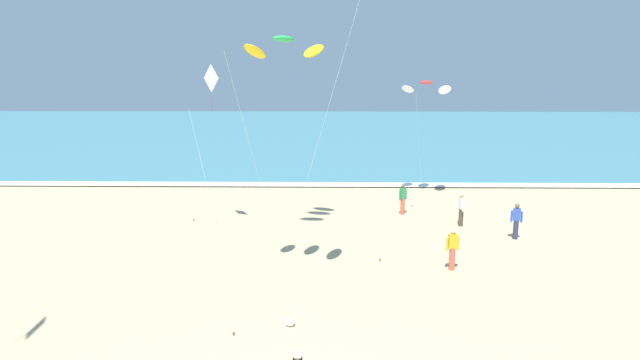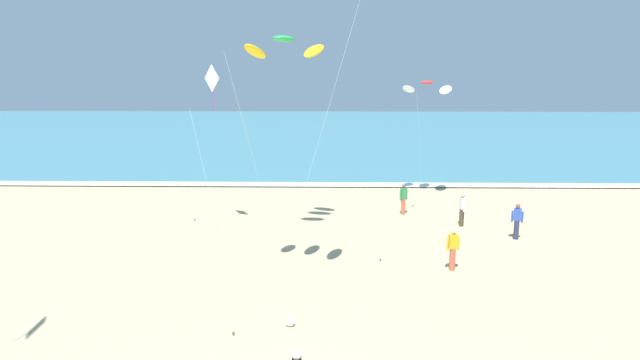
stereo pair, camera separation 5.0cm
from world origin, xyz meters
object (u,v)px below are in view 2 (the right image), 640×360
at_px(kite_arc_scarlet_mid, 427,87).
at_px(bystander_white_top, 462,209).
at_px(kite_diamond_ivory_far, 211,84).
at_px(kite_arc_emerald_low, 284,48).
at_px(bystander_blue_top, 517,221).
at_px(bystander_green_top, 403,199).
at_px(beach_ball, 290,322).
at_px(bystander_yellow_top, 453,249).

distance_m(kite_arc_scarlet_mid, bystander_white_top, 8.07).
xyz_separation_m(kite_diamond_ivory_far, kite_arc_emerald_low, (3.77, -6.57, 1.31)).
bearing_deg(bystander_blue_top, bystander_white_top, 134.21).
bearing_deg(bystander_blue_top, bystander_green_top, 137.34).
height_order(kite_arc_scarlet_mid, bystander_blue_top, kite_arc_scarlet_mid).
xyz_separation_m(kite_arc_scarlet_mid, bystander_white_top, (0.85, -5.87, -5.47)).
xyz_separation_m(kite_arc_scarlet_mid, beach_ball, (-6.50, -16.31, -6.15)).
relative_size(kite_arc_emerald_low, bystander_blue_top, 5.25).
bearing_deg(bystander_blue_top, kite_arc_emerald_low, -150.61).
distance_m(bystander_green_top, bystander_blue_top, 5.99).
height_order(bystander_green_top, beach_ball, bystander_green_top).
xyz_separation_m(kite_arc_scarlet_mid, bystander_green_top, (-1.63, -3.79, -5.47)).
height_order(kite_arc_emerald_low, bystander_green_top, kite_arc_emerald_low).
bearing_deg(kite_arc_emerald_low, bystander_blue_top, 29.39).
distance_m(bystander_white_top, beach_ball, 12.78).
xyz_separation_m(kite_diamond_ivory_far, bystander_green_top, (8.97, 2.90, -5.85)).
bearing_deg(kite_diamond_ivory_far, bystander_white_top, 4.08).
relative_size(kite_diamond_ivory_far, kite_arc_emerald_low, 0.90).
xyz_separation_m(kite_diamond_ivory_far, bystander_blue_top, (13.37, -1.16, -5.85)).
bearing_deg(bystander_green_top, beach_ball, -111.27).
distance_m(kite_arc_emerald_low, bystander_green_top, 12.96).
bearing_deg(beach_ball, kite_diamond_ivory_far, 113.05).
distance_m(bystander_yellow_top, beach_ball, 7.36).
height_order(kite_arc_emerald_low, bystander_blue_top, kite_arc_emerald_low).
bearing_deg(kite_arc_emerald_low, beach_ball, -83.85).
relative_size(kite_arc_scarlet_mid, bystander_green_top, 4.18).
height_order(bystander_blue_top, bystander_white_top, same).
xyz_separation_m(bystander_green_top, beach_ball, (-4.87, -12.52, -0.67)).
bearing_deg(beach_ball, kite_arc_scarlet_mid, 68.27).
bearing_deg(bystander_yellow_top, bystander_blue_top, 46.66).
height_order(kite_diamond_ivory_far, bystander_green_top, kite_diamond_ivory_far).
relative_size(bystander_blue_top, bystander_white_top, 1.00).
xyz_separation_m(kite_arc_emerald_low, bystander_blue_top, (9.60, 5.41, -7.16)).
height_order(kite_arc_scarlet_mid, bystander_yellow_top, kite_arc_scarlet_mid).
distance_m(bystander_white_top, bystander_yellow_top, 6.03).
distance_m(bystander_green_top, bystander_white_top, 3.24).
xyz_separation_m(bystander_white_top, beach_ball, (-7.35, -10.44, -0.67)).
distance_m(bystander_blue_top, bystander_yellow_top, 5.25).
distance_m(kite_arc_scarlet_mid, bystander_blue_top, 9.96).
bearing_deg(kite_arc_scarlet_mid, bystander_blue_top, -70.51).
relative_size(bystander_blue_top, bystander_yellow_top, 1.00).
height_order(bystander_green_top, bystander_white_top, same).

